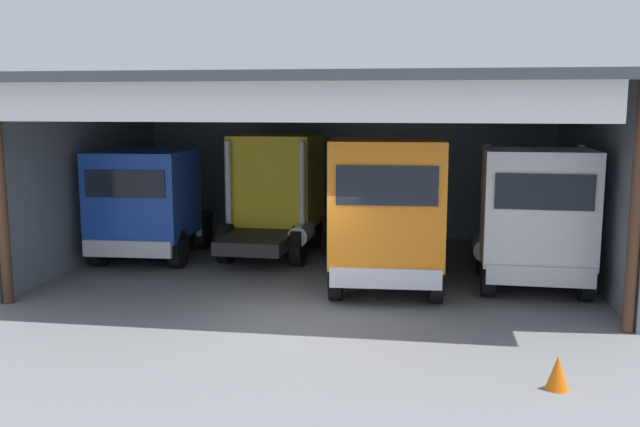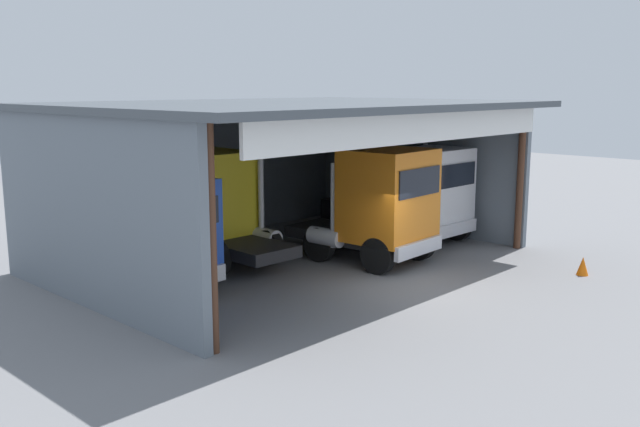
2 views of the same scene
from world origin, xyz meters
The scene contains 9 objects.
ground_plane centered at (0.00, 0.00, 0.00)m, with size 80.00×80.00×0.00m, color slate.
workshop_shed centered at (0.00, 5.55, 3.58)m, with size 14.42×10.57×5.11m.
truck_blue_yard_outside centered at (-5.22, 4.81, 1.70)m, with size 2.83×5.28×3.18m.
truck_yellow_left_bay centered at (-1.82, 6.39, 1.89)m, with size 2.60×5.00×3.55m.
truck_orange_center_bay centered at (1.73, 2.35, 1.92)m, with size 2.88×4.95×3.67m.
truck_white_center_right_bay centered at (5.21, 3.04, 1.79)m, with size 2.67×4.27×3.48m.
oil_drum centered at (5.67, 8.13, 0.43)m, with size 0.58×0.58×0.86m, color #197233.
tool_cart centered at (5.69, 7.97, 0.50)m, with size 0.90×0.60×1.00m, color black.
traffic_cone centered at (4.77, -2.99, 0.28)m, with size 0.36×0.36×0.56m, color orange.
Camera 2 is at (-15.27, -11.11, 5.60)m, focal length 38.94 mm.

